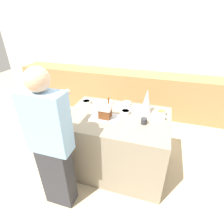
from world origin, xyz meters
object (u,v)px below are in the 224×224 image
Objects in this scene: candy_bowl_center_rear at (125,112)px; baking_tray at (105,118)px; candy_bowl_far_left at (86,102)px; gingerbread_house at (105,110)px; candy_bowl_behind_tray at (110,102)px; person at (52,145)px; mug at (144,121)px; candy_bowl_near_tray_left at (161,112)px; candy_bowl_far_right at (127,103)px; decorative_tree at (147,101)px; candy_bowl_near_tray_right at (97,105)px; candy_bowl_front_corner at (162,117)px.

baking_tray is at bearing -139.28° from candy_bowl_center_rear.
gingerbread_house is at bearing -38.44° from candy_bowl_far_left.
baking_tray is at bearing -80.33° from candy_bowl_behind_tray.
candy_bowl_behind_tray is 1.17m from person.
mug reaches higher than candy_bowl_behind_tray.
candy_bowl_near_tray_left is 1.01× the size of candy_bowl_far_left.
gingerbread_house reaches higher than candy_bowl_far_right.
baking_tray is 4.09× the size of candy_bowl_behind_tray.
baking_tray is 0.23× the size of person.
baking_tray is at bearing -111.15° from candy_bowl_far_right.
candy_bowl_near_tray_left is 1.73× the size of mug.
decorative_tree is at bearing 32.28° from gingerbread_house.
decorative_tree is at bearing 32.28° from baking_tray.
candy_bowl_far_right is at bearing 24.99° from candy_bowl_near_tray_right.
candy_bowl_near_tray_right is 0.67× the size of candy_bowl_near_tray_left.
gingerbread_house is 2.12× the size of candy_bowl_far_left.
baking_tray is 4.44× the size of candy_bowl_front_corner.
mug reaches higher than candy_bowl_far_right.
candy_bowl_behind_tray is at bearing 141.46° from candy_bowl_center_rear.
candy_bowl_center_rear is at bearing 40.72° from baking_tray.
candy_bowl_near_tray_right is at bearing 159.40° from mug.
candy_bowl_behind_tray is (-0.08, 0.44, -0.09)m from gingerbread_house.
candy_bowl_near_tray_right is 0.46m from candy_bowl_far_right.
candy_bowl_center_rear is 0.92× the size of candy_bowl_near_tray_left.
candy_bowl_far_right is 0.55m from candy_bowl_near_tray_left.
mug is at bearing 37.58° from person.
gingerbread_house is (0.00, 0.00, 0.11)m from baking_tray.
candy_bowl_near_tray_right is 0.98m from person.
candy_bowl_far_left is (-0.35, -0.11, 0.00)m from candy_bowl_behind_tray.
person is at bearing -119.19° from gingerbread_house.
candy_bowl_front_corner is at bearing -5.89° from candy_bowl_near_tray_right.
candy_bowl_near_tray_right is 1.16× the size of mug.
candy_bowl_far_left is at bearing 141.51° from baking_tray.
candy_bowl_center_rear is at bearing -38.54° from candy_bowl_behind_tray.
mug is at bearing -140.39° from candy_bowl_front_corner.
candy_bowl_center_rear is 1.38× the size of candy_bowl_front_corner.
person is (-0.38, -0.68, -0.13)m from gingerbread_house.
candy_bowl_near_tray_left is at bearing -0.59° from candy_bowl_far_left.
mug is at bearing -55.30° from candy_bowl_far_right.
candy_bowl_center_rear is 0.50m from candy_bowl_front_corner.
baking_tray is at bearing -165.56° from candy_bowl_front_corner.
mug is at bearing -34.13° from candy_bowl_center_rear.
candy_bowl_center_rear reaches higher than baking_tray.
candy_bowl_near_tray_right is (-0.23, 0.29, 0.02)m from baking_tray.
candy_bowl_center_rear is at bearing 40.74° from gingerbread_house.
candy_bowl_front_corner is 1.16× the size of mug.
decorative_tree is 0.30m from candy_bowl_front_corner.
candy_bowl_behind_tray is (-0.31, 0.25, -0.00)m from candy_bowl_center_rear.
candy_bowl_near_tray_right is 0.94m from candy_bowl_near_tray_left.
candy_bowl_behind_tray and candy_bowl_far_right have the same top height.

